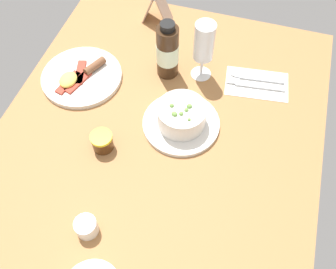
% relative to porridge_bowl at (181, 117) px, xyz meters
% --- Properties ---
extents(ground_plane, '(1.10, 0.84, 0.03)m').
position_rel_porridge_bowl_xyz_m(ground_plane, '(-0.08, 0.05, -0.05)').
color(ground_plane, '#9E6B3D').
extents(porridge_bowl, '(0.20, 0.20, 0.08)m').
position_rel_porridge_bowl_xyz_m(porridge_bowl, '(0.00, 0.00, 0.00)').
color(porridge_bowl, silver).
rests_on(porridge_bowl, ground_plane).
extents(cutlery_setting, '(0.13, 0.19, 0.01)m').
position_rel_porridge_bowl_xyz_m(cutlery_setting, '(0.20, -0.16, -0.03)').
color(cutlery_setting, silver).
rests_on(cutlery_setting, ground_plane).
extents(creamer_jug, '(0.05, 0.06, 0.05)m').
position_rel_porridge_bowl_xyz_m(creamer_jug, '(-0.34, 0.12, -0.01)').
color(creamer_jug, silver).
rests_on(creamer_jug, ground_plane).
extents(wine_glass, '(0.06, 0.06, 0.18)m').
position_rel_porridge_bowl_xyz_m(wine_glass, '(0.19, -0.01, 0.08)').
color(wine_glass, white).
rests_on(wine_glass, ground_plane).
extents(jam_jar, '(0.06, 0.06, 0.05)m').
position_rel_porridge_bowl_xyz_m(jam_jar, '(-0.12, 0.17, -0.01)').
color(jam_jar, '#4A2912').
rests_on(jam_jar, ground_plane).
extents(sauce_bottle_brown, '(0.06, 0.06, 0.18)m').
position_rel_porridge_bowl_xyz_m(sauce_bottle_brown, '(0.17, 0.09, 0.05)').
color(sauce_bottle_brown, '#382314').
rests_on(sauce_bottle_brown, ground_plane).
extents(breakfast_plate, '(0.23, 0.23, 0.04)m').
position_rel_porridge_bowl_xyz_m(breakfast_plate, '(0.07, 0.32, -0.02)').
color(breakfast_plate, silver).
rests_on(breakfast_plate, ground_plane).
extents(menu_card, '(0.06, 0.09, 0.11)m').
position_rel_porridge_bowl_xyz_m(menu_card, '(0.38, 0.19, 0.02)').
color(menu_card, tan).
rests_on(menu_card, ground_plane).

